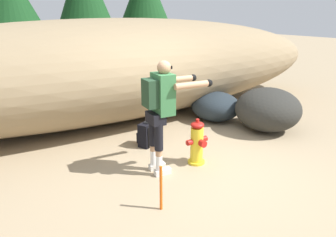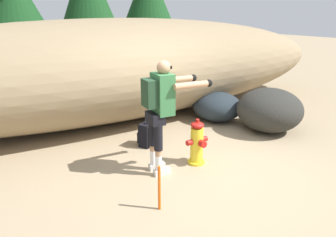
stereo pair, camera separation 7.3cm
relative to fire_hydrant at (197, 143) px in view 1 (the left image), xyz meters
name	(u,v)px [view 1 (the left image)]	position (x,y,z in m)	size (l,w,h in m)	color
ground_plane	(204,172)	(-0.07, -0.28, -0.37)	(56.00, 56.00, 0.04)	#998466
dirt_embankment	(116,69)	(-0.07, 2.95, 0.77)	(12.39, 3.20, 2.24)	#897556
fire_hydrant	(197,143)	(0.00, 0.00, 0.00)	(0.39, 0.33, 0.76)	yellow
utility_worker	(162,104)	(-0.62, 0.06, 0.74)	(1.00, 0.59, 1.72)	beige
spare_backpack	(146,135)	(-0.35, 1.06, -0.13)	(0.36, 0.35, 0.47)	black
boulder_large	(215,106)	(1.70, 1.53, -0.02)	(1.14, 1.07, 0.65)	#20292F
boulder_mid	(268,109)	(2.19, 0.46, 0.09)	(1.34, 1.38, 0.89)	#2A2926
survey_stake	(161,188)	(-1.16, -0.79, -0.05)	(0.04, 0.04, 0.60)	#E55914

